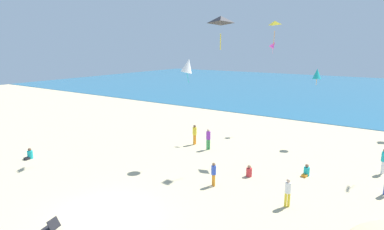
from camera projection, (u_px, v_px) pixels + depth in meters
name	position (u px, v px, depth m)	size (l,w,h in m)	color
ground_plane	(212.00, 157.00, 23.46)	(120.00, 120.00, 0.00)	#C6B58C
ocean_water	(335.00, 90.00, 60.25)	(120.00, 60.00, 0.05)	#236084
beach_chair_mid_beach	(52.00, 226.00, 13.93)	(0.73, 0.71, 0.63)	black
person_0	(249.00, 172.00, 19.96)	(0.47, 0.67, 0.76)	red
person_1	(214.00, 172.00, 18.47)	(0.39, 0.39, 1.42)	orange
person_2	(195.00, 133.00, 26.32)	(0.34, 0.34, 1.67)	orange
person_4	(30.00, 155.00, 23.08)	(0.40, 0.65, 0.80)	#19ADB2
person_5	(208.00, 138.00, 25.00)	(0.44, 0.44, 1.68)	green
person_6	(288.00, 191.00, 16.03)	(0.42, 0.42, 1.51)	yellow
person_7	(306.00, 171.00, 20.03)	(0.42, 0.65, 0.77)	#19ADB2
person_8	(384.00, 159.00, 20.21)	(0.42, 0.42, 1.66)	white
kite_black	(221.00, 20.00, 10.60)	(0.83, 0.75, 1.14)	black
kite_yellow	(275.00, 23.00, 22.27)	(0.90, 0.75, 1.70)	yellow
kite_teal	(317.00, 74.00, 25.62)	(0.86, 0.92, 1.35)	#1EADAD
kite_white	(188.00, 66.00, 21.41)	(1.16, 1.23, 1.69)	white
kite_magenta	(273.00, 45.00, 29.62)	(0.88, 0.83, 1.20)	#DB3DA8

